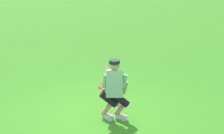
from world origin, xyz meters
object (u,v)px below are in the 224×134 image
frisbee_held (103,87)px  frisbee_flying (113,74)px  person (114,89)px  dog (111,76)px

frisbee_held → frisbee_flying: bearing=-62.6°
person → dog: 1.70m
dog → frisbee_flying: 0.40m
person → frisbee_flying: size_ratio=4.68×
dog → frisbee_held: size_ratio=3.69×
frisbee_held → person: bearing=167.9°
person → frisbee_held: 0.40m
person → frisbee_held: person is taller
frisbee_flying → dog: bearing=-39.8°
frisbee_flying → frisbee_held: frisbee_held is taller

